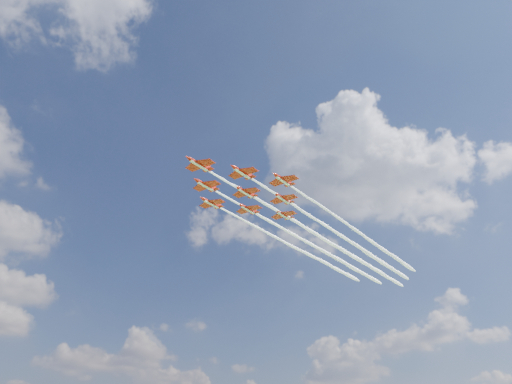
% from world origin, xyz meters
% --- Properties ---
extents(jet_lead, '(114.90, 38.17, 2.64)m').
position_xyz_m(jet_lead, '(39.05, 10.74, 74.45)').
color(jet_lead, '#B11809').
extents(jet_row2_port, '(114.90, 38.17, 2.64)m').
position_xyz_m(jet_row2_port, '(51.75, 7.07, 74.45)').
color(jet_row2_port, '#B11809').
extents(jet_row2_starb, '(114.90, 38.17, 2.64)m').
position_xyz_m(jet_row2_starb, '(47.63, 20.78, 74.45)').
color(jet_row2_starb, '#B11809').
extents(jet_row3_port, '(114.90, 38.17, 2.64)m').
position_xyz_m(jet_row3_port, '(64.44, 3.41, 74.45)').
color(jet_row3_port, '#B11809').
extents(jet_row3_centre, '(114.90, 38.17, 2.64)m').
position_xyz_m(jet_row3_centre, '(60.32, 17.12, 74.45)').
color(jet_row3_centre, '#B11809').
extents(jet_row3_starb, '(114.90, 38.17, 2.64)m').
position_xyz_m(jet_row3_starb, '(56.20, 30.83, 74.45)').
color(jet_row3_starb, '#B11809').
extents(jet_row4_port, '(114.90, 38.17, 2.64)m').
position_xyz_m(jet_row4_port, '(73.01, 13.46, 74.45)').
color(jet_row4_port, '#B11809').
extents(jet_row4_starb, '(114.90, 38.17, 2.64)m').
position_xyz_m(jet_row4_starb, '(68.89, 27.17, 74.45)').
color(jet_row4_starb, '#B11809').
extents(jet_tail, '(114.90, 38.17, 2.64)m').
position_xyz_m(jet_tail, '(81.58, 23.51, 74.45)').
color(jet_tail, '#B11809').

